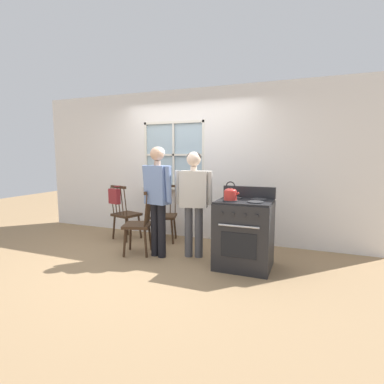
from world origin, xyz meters
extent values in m
plane|color=#937551|center=(0.00, 0.00, 0.00)|extent=(16.00, 16.00, 0.00)
cube|color=white|center=(-2.06, 1.40, 1.35)|extent=(2.28, 0.06, 2.70)
cube|color=white|center=(1.75, 1.40, 1.35)|extent=(2.91, 0.06, 2.70)
cube|color=white|center=(-0.32, 1.40, 0.46)|extent=(1.22, 0.06, 0.92)
cube|color=white|center=(-0.32, 1.40, 2.42)|extent=(1.22, 0.06, 0.56)
cube|color=silver|center=(-0.32, 1.32, 0.90)|extent=(1.28, 0.10, 0.03)
cube|color=#9EB7C6|center=(-0.32, 1.41, 1.53)|extent=(1.16, 0.01, 1.17)
cube|color=silver|center=(-0.32, 1.38, 1.53)|extent=(0.04, 0.02, 1.23)
cube|color=silver|center=(-0.32, 1.38, 1.53)|extent=(1.22, 0.02, 0.04)
cube|color=silver|center=(-0.90, 1.38, 1.53)|extent=(0.04, 0.03, 1.23)
cube|color=silver|center=(0.27, 1.38, 1.53)|extent=(0.04, 0.03, 1.23)
cube|color=silver|center=(-0.32, 1.38, 2.12)|extent=(1.22, 0.03, 0.04)
cube|color=silver|center=(-0.32, 1.38, 0.94)|extent=(1.22, 0.03, 0.04)
cube|color=#3D2819|center=(-1.01, 0.83, 0.45)|extent=(0.51, 0.50, 0.04)
cylinder|color=#3D2819|center=(-0.80, 0.94, 0.21)|extent=(0.08, 0.07, 0.43)
cylinder|color=#3D2819|center=(-1.13, 1.03, 0.21)|extent=(0.07, 0.08, 0.43)
cylinder|color=#3D2819|center=(-0.89, 0.63, 0.21)|extent=(0.07, 0.08, 0.43)
cylinder|color=#3D2819|center=(-1.22, 0.73, 0.21)|extent=(0.08, 0.07, 0.43)
cylinder|color=#3D2819|center=(-0.88, 0.62, 0.70)|extent=(0.04, 0.07, 0.50)
cylinder|color=#3D2819|center=(-0.97, 0.65, 0.70)|extent=(0.04, 0.07, 0.50)
cylinder|color=#3D2819|center=(-1.06, 0.67, 0.70)|extent=(0.04, 0.07, 0.50)
cylinder|color=#3D2819|center=(-1.14, 0.69, 0.70)|extent=(0.04, 0.07, 0.50)
cylinder|color=#3D2819|center=(-1.23, 0.72, 0.70)|extent=(0.04, 0.07, 0.50)
cube|color=#3D2819|center=(-1.06, 0.67, 0.97)|extent=(0.38, 0.14, 0.04)
cube|color=#3D2819|center=(-0.38, 0.19, 0.45)|extent=(0.51, 0.53, 0.04)
cylinder|color=#3D2819|center=(-0.59, 0.30, 0.21)|extent=(0.08, 0.06, 0.43)
cylinder|color=#3D2819|center=(-0.48, -0.02, 0.21)|extent=(0.06, 0.08, 0.43)
cylinder|color=#3D2819|center=(-0.28, 0.40, 0.21)|extent=(0.06, 0.08, 0.43)
cylinder|color=#3D2819|center=(-0.18, 0.08, 0.21)|extent=(0.08, 0.06, 0.43)
cylinder|color=#3D2819|center=(-0.28, 0.42, 0.70)|extent=(0.07, 0.04, 0.50)
cylinder|color=#3D2819|center=(-0.25, 0.33, 0.70)|extent=(0.07, 0.04, 0.50)
cylinder|color=#3D2819|center=(-0.22, 0.25, 0.70)|extent=(0.07, 0.04, 0.50)
cylinder|color=#3D2819|center=(-0.19, 0.16, 0.70)|extent=(0.07, 0.04, 0.50)
cylinder|color=#3D2819|center=(-0.16, 0.08, 0.70)|extent=(0.07, 0.04, 0.50)
cube|color=#3D2819|center=(-0.22, 0.25, 0.97)|extent=(0.16, 0.37, 0.04)
cube|color=#3D2819|center=(-0.31, 0.95, 0.45)|extent=(0.52, 0.51, 0.04)
cylinder|color=#3D2819|center=(-0.42, 0.75, 0.21)|extent=(0.06, 0.08, 0.43)
cylinder|color=#3D2819|center=(-0.10, 0.85, 0.21)|extent=(0.08, 0.06, 0.43)
cylinder|color=#3D2819|center=(-0.52, 1.05, 0.21)|extent=(0.08, 0.06, 0.43)
cylinder|color=#3D2819|center=(-0.19, 1.15, 0.21)|extent=(0.06, 0.08, 0.43)
cylinder|color=#3D2819|center=(-0.53, 1.06, 0.70)|extent=(0.04, 0.07, 0.50)
cylinder|color=#3D2819|center=(-0.44, 1.08, 0.70)|extent=(0.04, 0.07, 0.50)
cylinder|color=#3D2819|center=(-0.36, 1.11, 0.70)|extent=(0.04, 0.07, 0.50)
cylinder|color=#3D2819|center=(-0.27, 1.14, 0.70)|extent=(0.04, 0.07, 0.50)
cylinder|color=#3D2819|center=(-0.19, 1.16, 0.70)|extent=(0.04, 0.07, 0.50)
cube|color=#3D2819|center=(-0.36, 1.11, 0.97)|extent=(0.37, 0.15, 0.04)
cylinder|color=black|center=(-0.09, 0.21, 0.40)|extent=(0.12, 0.12, 0.81)
cylinder|color=black|center=(0.05, 0.18, 0.40)|extent=(0.12, 0.12, 0.81)
cube|color=#6B84B7|center=(-0.02, 0.20, 1.09)|extent=(0.39, 0.28, 0.57)
cylinder|color=#6B84B7|center=(-0.23, 0.22, 1.11)|extent=(0.10, 0.13, 0.53)
cylinder|color=#6B84B7|center=(0.18, 0.13, 1.11)|extent=(0.10, 0.13, 0.53)
cylinder|color=tan|center=(-0.02, 0.20, 1.41)|extent=(0.10, 0.10, 0.07)
sphere|color=tan|center=(-0.02, 0.20, 1.55)|extent=(0.21, 0.21, 0.21)
ellipsoid|color=silver|center=(-0.02, 0.21, 1.56)|extent=(0.21, 0.21, 0.17)
cylinder|color=#4C4C51|center=(0.41, 0.36, 0.38)|extent=(0.12, 0.12, 0.76)
cylinder|color=#4C4C51|center=(0.56, 0.39, 0.38)|extent=(0.12, 0.12, 0.76)
cube|color=beige|center=(0.48, 0.38, 1.03)|extent=(0.44, 0.29, 0.54)
cylinder|color=beige|center=(0.25, 0.31, 1.05)|extent=(0.10, 0.12, 0.50)
cylinder|color=beige|center=(0.72, 0.40, 1.05)|extent=(0.10, 0.12, 0.50)
cylinder|color=beige|center=(0.48, 0.38, 1.33)|extent=(0.10, 0.10, 0.06)
sphere|color=beige|center=(0.48, 0.38, 1.47)|extent=(0.21, 0.21, 0.21)
ellipsoid|color=black|center=(0.48, 0.39, 1.49)|extent=(0.22, 0.22, 0.17)
cube|color=#232326|center=(1.27, 0.24, 0.45)|extent=(0.74, 0.64, 0.90)
cube|color=black|center=(1.27, 0.24, 0.91)|extent=(0.72, 0.61, 0.02)
cylinder|color=#2D2D30|center=(1.10, 0.11, 0.93)|extent=(0.20, 0.20, 0.02)
cylinder|color=#2D2D30|center=(1.44, 0.11, 0.93)|extent=(0.20, 0.20, 0.02)
cylinder|color=#2D2D30|center=(1.10, 0.37, 0.93)|extent=(0.20, 0.20, 0.02)
cylinder|color=#2D2D30|center=(1.44, 0.37, 0.93)|extent=(0.20, 0.20, 0.02)
cube|color=#232326|center=(1.27, 0.53, 1.00)|extent=(0.74, 0.06, 0.16)
cube|color=black|center=(1.27, -0.09, 0.40)|extent=(0.46, 0.01, 0.32)
cylinder|color=silver|center=(1.27, -0.11, 0.65)|extent=(0.52, 0.02, 0.02)
cylinder|color=#232326|center=(1.05, -0.09, 0.79)|extent=(0.04, 0.02, 0.04)
cylinder|color=#232326|center=(1.20, -0.09, 0.79)|extent=(0.04, 0.02, 0.04)
cylinder|color=#232326|center=(1.34, -0.09, 0.79)|extent=(0.04, 0.02, 0.04)
cylinder|color=#232326|center=(1.49, -0.09, 0.79)|extent=(0.04, 0.02, 0.04)
cylinder|color=red|center=(1.10, 0.11, 1.00)|extent=(0.17, 0.17, 0.12)
ellipsoid|color=red|center=(1.10, 0.11, 1.06)|extent=(0.16, 0.16, 0.07)
sphere|color=black|center=(1.10, 0.11, 1.10)|extent=(0.03, 0.03, 0.03)
cylinder|color=red|center=(1.18, 0.11, 1.02)|extent=(0.08, 0.03, 0.07)
torus|color=black|center=(1.10, 0.11, 1.12)|extent=(0.12, 0.01, 0.12)
cylinder|color=beige|center=(-0.55, 1.31, 0.97)|extent=(0.16, 0.16, 0.10)
cylinder|color=#33261C|center=(-0.55, 1.31, 1.01)|extent=(0.14, 0.14, 0.01)
cone|color=#388447|center=(-0.53, 1.32, 1.11)|extent=(0.06, 0.05, 0.18)
cone|color=#388447|center=(-0.54, 1.33, 1.06)|extent=(0.04, 0.05, 0.08)
cone|color=#388447|center=(-0.57, 1.32, 1.10)|extent=(0.07, 0.06, 0.16)
cone|color=#388447|center=(-0.57, 1.30, 1.09)|extent=(0.05, 0.04, 0.14)
cone|color=#388447|center=(-0.55, 1.29, 1.06)|extent=(0.04, 0.05, 0.09)
cone|color=#388447|center=(-0.53, 1.30, 1.11)|extent=(0.08, 0.07, 0.19)
cube|color=maroon|center=(-1.08, 0.58, 0.81)|extent=(0.24, 0.15, 0.26)
torus|color=maroon|center=(-1.06, 0.66, 0.98)|extent=(0.15, 0.15, 0.01)
camera|label=1|loc=(2.08, -3.70, 1.53)|focal=28.00mm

